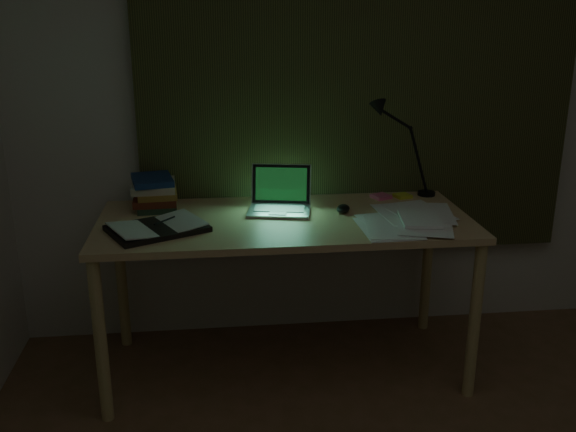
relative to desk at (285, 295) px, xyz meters
name	(u,v)px	position (x,y,z in m)	size (l,w,h in m)	color
wall_back	(358,98)	(0.42, 0.45, 0.86)	(3.50, 0.00, 2.50)	silver
curtain	(361,58)	(0.42, 0.41, 1.06)	(2.20, 0.06, 2.00)	#2A2D16
desk	(285,295)	(0.00, 0.00, 0.00)	(1.69, 0.74, 0.77)	#DDAB77
laptop	(279,192)	(-0.02, 0.09, 0.49)	(0.29, 0.32, 0.21)	silver
open_textbook	(157,227)	(-0.56, -0.11, 0.40)	(0.39, 0.28, 0.03)	silver
book_stack	(155,192)	(-0.60, 0.23, 0.47)	(0.20, 0.24, 0.16)	silver
loose_papers	(406,220)	(0.53, -0.12, 0.40)	(0.38, 0.40, 0.02)	white
mouse	(343,209)	(0.28, 0.06, 0.40)	(0.06, 0.10, 0.04)	black
sticky_yellow	(403,196)	(0.63, 0.27, 0.39)	(0.07, 0.07, 0.02)	#CDD42C
sticky_pink	(381,196)	(0.52, 0.27, 0.39)	(0.08, 0.08, 0.02)	#EB5B8A
desk_lamp	(429,149)	(0.76, 0.30, 0.63)	(0.32, 0.25, 0.48)	black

